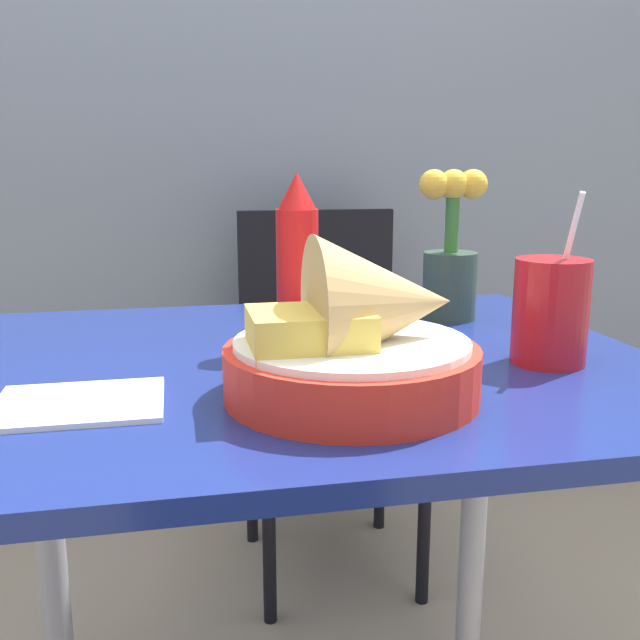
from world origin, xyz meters
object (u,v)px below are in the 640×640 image
object	(u,v)px
ketchup_bottle	(300,265)
flower_vase	(451,257)
chair_far_window	(323,359)
food_basket	(361,341)
drink_cup	(550,315)

from	to	relation	value
ketchup_bottle	flower_vase	distance (m)	0.30
chair_far_window	flower_vase	xyz separation A→B (m)	(0.07, -0.64, 0.34)
chair_far_window	flower_vase	distance (m)	0.73
ketchup_bottle	flower_vase	xyz separation A→B (m)	(0.27, 0.13, -0.01)
chair_far_window	food_basket	xyz separation A→B (m)	(-0.17, -0.99, 0.30)
ketchup_bottle	drink_cup	xyz separation A→B (m)	(0.29, -0.14, -0.05)
drink_cup	chair_far_window	bearing A→B (deg)	96.03
ketchup_bottle	drink_cup	distance (m)	0.33
drink_cup	ketchup_bottle	bearing A→B (deg)	154.74
ketchup_bottle	drink_cup	world-z (taller)	ketchup_bottle
ketchup_bottle	food_basket	bearing A→B (deg)	-82.90
chair_far_window	food_basket	bearing A→B (deg)	-99.62
chair_far_window	drink_cup	xyz separation A→B (m)	(0.10, -0.91, 0.30)
flower_vase	drink_cup	bearing A→B (deg)	-84.73
food_basket	flower_vase	size ratio (longest dim) A/B	1.16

